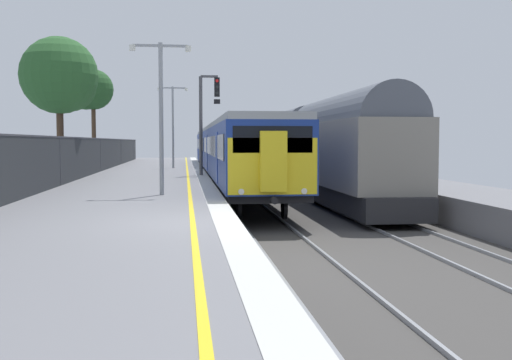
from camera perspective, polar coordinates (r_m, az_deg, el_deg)
name	(u,v)px	position (r m, az deg, el deg)	size (l,w,h in m)	color
ground	(327,247)	(13.74, 6.69, -6.29)	(17.40, 110.00, 1.21)	slate
commuter_train_at_platform	(226,150)	(38.02, -2.81, 2.88)	(2.83, 40.68, 3.81)	navy
freight_train_adjacent_track	(311,146)	(32.03, 5.19, 3.21)	(2.60, 27.14, 4.64)	#232326
signal_gantry	(206,113)	(31.97, -4.74, 6.28)	(1.10, 0.24, 5.21)	#47474C
platform_lamp_mid	(161,104)	(20.24, -8.92, 7.05)	(2.00, 0.20, 4.98)	#93999E
platform_lamp_far	(173,120)	(41.12, -7.82, 5.63)	(2.00, 0.20, 5.44)	#93999E
background_tree_left	(62,78)	(30.73, -17.80, 9.10)	(3.66, 3.66, 6.73)	#473323
background_tree_centre	(91,91)	(44.64, -15.26, 8.04)	(2.99, 2.85, 6.87)	#473323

